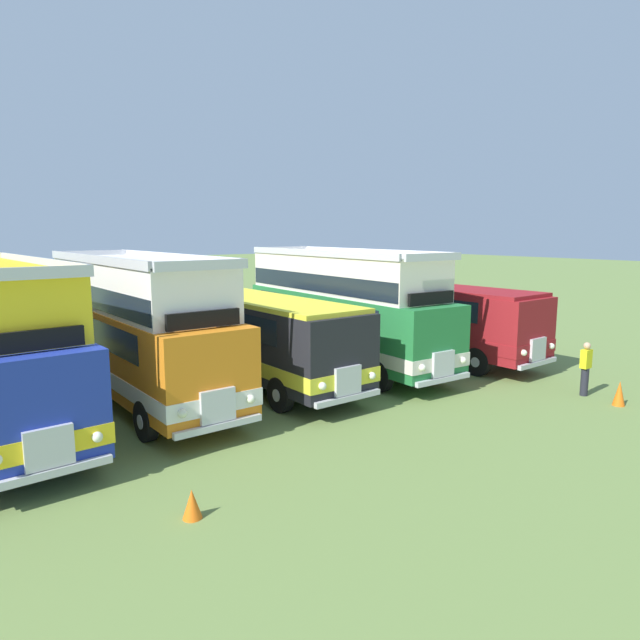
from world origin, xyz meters
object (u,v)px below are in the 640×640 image
Objects in this scene: bus_fourth_in_row at (138,326)px; bus_sixth_in_row at (342,306)px; bus_seventh_in_row at (419,313)px; bus_fifth_in_row at (256,333)px; cone_near_end at (619,393)px; cone_mid_row at (192,504)px; marshal_person at (585,368)px.

bus_sixth_in_row is (7.90, -0.08, 0.00)m from bus_fourth_in_row.
bus_fourth_in_row reaches higher than bus_seventh_in_row.
bus_seventh_in_row is at bearing -1.96° from bus_fourth_in_row.
bus_fifth_in_row is (3.95, -0.26, -0.61)m from bus_fourth_in_row.
bus_seventh_in_row is at bearing -1.09° from bus_fifth_in_row.
bus_sixth_in_row is 4.00m from bus_seventh_in_row.
cone_near_end reaches higher than cone_mid_row.
cone_near_end is (11.36, -9.07, -1.98)m from bus_fourth_in_row.
bus_seventh_in_row reaches higher than marshal_person.
bus_fifth_in_row reaches higher than cone_mid_row.
cone_near_end is at bearing -38.63° from bus_fourth_in_row.
bus_fifth_in_row is at bearing 134.77° from marshal_person.
bus_fourth_in_row reaches higher than cone_mid_row.
cone_near_end is at bearing -49.97° from bus_fifth_in_row.
bus_seventh_in_row is 14.72× the size of cone_near_end.
bus_fourth_in_row is 13.39× the size of cone_near_end.
bus_fourth_in_row is 14.05m from marshal_person.
bus_seventh_in_row is (11.84, -0.41, -0.60)m from bus_fourth_in_row.
bus_fourth_in_row reaches higher than cone_near_end.
bus_fifth_in_row is 0.93× the size of bus_sixth_in_row.
bus_sixth_in_row is at bearing 38.35° from cone_mid_row.
bus_seventh_in_row reaches higher than cone_mid_row.
cone_near_end is at bearing -5.89° from cone_mid_row.
cone_mid_row is (-1.76, -7.72, -2.08)m from bus_fourth_in_row.
cone_mid_row is at bearing -127.39° from bus_fifth_in_row.
cone_near_end is 0.43× the size of marshal_person.
bus_sixth_in_row reaches higher than bus_fifth_in_row.
marshal_person is (0.17, 1.18, 0.51)m from cone_near_end.
cone_near_end is at bearing -68.98° from bus_sixth_in_row.
bus_fifth_in_row and bus_seventh_in_row have the same top height.
bus_seventh_in_row is at bearing 87.59° from marshal_person.
cone_near_end is (7.41, -8.82, -1.38)m from bus_fifth_in_row.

